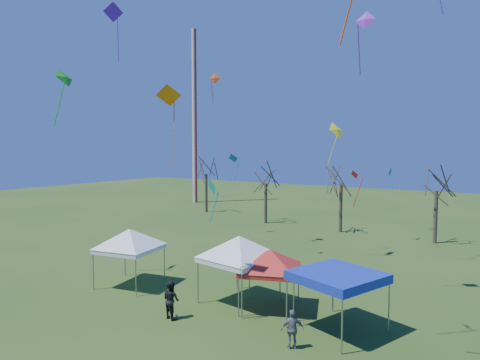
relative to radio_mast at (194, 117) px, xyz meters
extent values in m
plane|color=#284E19|center=(28.00, -34.00, -12.50)|extent=(140.00, 140.00, 0.00)
cylinder|color=silver|center=(0.00, 0.00, 0.00)|extent=(0.70, 0.70, 25.00)
cylinder|color=#3D2D21|center=(7.15, -6.62, -10.11)|extent=(0.32, 0.32, 4.78)
cylinder|color=#3D2D21|center=(17.23, -9.35, -10.36)|extent=(0.32, 0.32, 4.28)
cylinder|color=#3D2D21|center=(25.63, -9.62, -10.18)|extent=(0.32, 0.32, 4.64)
cylinder|color=#3D2D21|center=(34.03, -9.96, -10.26)|extent=(0.32, 0.32, 4.49)
cylinder|color=gray|center=(19.62, -33.43, -11.47)|extent=(0.06, 0.06, 2.07)
cylinder|color=gray|center=(19.06, -30.59, -11.47)|extent=(0.06, 0.06, 2.07)
cylinder|color=gray|center=(22.46, -32.87, -11.47)|extent=(0.06, 0.06, 2.07)
cylinder|color=gray|center=(21.90, -30.03, -11.47)|extent=(0.06, 0.06, 2.07)
cube|color=white|center=(20.76, -31.73, -10.31)|extent=(3.64, 3.64, 0.25)
pyramid|color=white|center=(20.76, -31.73, -9.15)|extent=(4.30, 4.30, 1.03)
cylinder|color=gray|center=(25.94, -31.84, -11.41)|extent=(0.07, 0.07, 2.18)
cylinder|color=gray|center=(26.40, -28.82, -11.41)|extent=(0.07, 0.07, 2.18)
cylinder|color=gray|center=(28.95, -32.29, -11.41)|extent=(0.07, 0.07, 2.18)
cylinder|color=gray|center=(29.41, -29.28, -11.41)|extent=(0.07, 0.07, 2.18)
cube|color=white|center=(27.68, -30.56, -10.19)|extent=(3.72, 3.72, 0.26)
pyramid|color=white|center=(27.68, -30.56, -8.97)|extent=(4.57, 4.57, 1.09)
cylinder|color=gray|center=(28.71, -32.20, -11.56)|extent=(0.06, 0.06, 1.88)
cylinder|color=gray|center=(27.79, -29.73, -11.56)|extent=(0.06, 0.06, 1.88)
cylinder|color=gray|center=(31.17, -31.28, -11.56)|extent=(0.06, 0.06, 1.88)
cylinder|color=gray|center=(30.26, -28.82, -11.56)|extent=(0.06, 0.06, 1.88)
cube|color=red|center=(29.48, -30.51, -10.51)|extent=(3.62, 3.62, 0.23)
pyramid|color=red|center=(29.48, -30.51, -9.46)|extent=(3.73, 3.73, 0.94)
cylinder|color=gray|center=(31.20, -32.06, -11.38)|extent=(0.07, 0.07, 2.23)
cylinder|color=gray|center=(32.26, -29.12, -11.38)|extent=(0.07, 0.07, 2.23)
cylinder|color=gray|center=(34.14, -33.12, -11.38)|extent=(0.07, 0.07, 2.23)
cylinder|color=gray|center=(35.20, -30.18, -11.38)|extent=(0.07, 0.07, 2.23)
cube|color=#1027A7|center=(33.20, -31.12, -10.13)|extent=(4.29, 4.29, 0.27)
cube|color=#1027A7|center=(33.20, -31.12, -9.93)|extent=(4.29, 4.29, 0.13)
imported|color=slate|center=(32.30, -33.71, -11.71)|extent=(0.97, 0.88, 1.59)
imported|color=black|center=(26.11, -34.08, -11.60)|extent=(0.99, 0.84, 1.80)
cone|color=yellow|center=(28.71, -19.41, -3.15)|extent=(1.29, 1.66, 1.30)
cube|color=yellow|center=(28.58, -19.81, -4.59)|extent=(0.84, 0.31, 2.18)
cone|color=#0BA899|center=(25.81, -30.35, -6.50)|extent=(1.10, 0.88, 1.00)
cube|color=#0BA899|center=(26.02, -30.48, -7.55)|extent=(0.31, 0.48, 1.60)
cone|color=#671AB9|center=(18.76, -30.83, 3.76)|extent=(1.01, 1.14, 1.17)
cube|color=#671AB9|center=(18.91, -30.63, 2.15)|extent=(0.45, 0.37, 2.64)
cone|color=#CD3F13|center=(12.61, -12.12, 2.84)|extent=(1.27, 0.68, 1.23)
cube|color=#CD3F13|center=(12.31, -12.21, 1.44)|extent=(0.24, 0.65, 2.19)
cone|color=red|center=(28.99, -15.97, -6.50)|extent=(0.94, 0.84, 0.75)
cube|color=red|center=(29.35, -16.21, -7.84)|extent=(0.53, 0.77, 2.29)
cone|color=blue|center=(17.55, -16.01, -5.37)|extent=(1.04, 0.68, 0.88)
cube|color=blue|center=(17.91, -16.02, -6.57)|extent=(0.06, 0.75, 1.89)
cone|color=#0B90B1|center=(30.53, -11.41, -6.50)|extent=(0.29, 0.82, 0.80)
cube|color=#0B90B1|center=(30.56, -11.14, -7.49)|extent=(0.58, 0.09, 1.59)
cone|color=green|center=(16.22, -32.52, -0.12)|extent=(1.10, 1.52, 1.22)
cube|color=green|center=(16.31, -32.99, -1.80)|extent=(0.99, 0.22, 2.66)
cone|color=purple|center=(32.85, -26.74, 2.09)|extent=(1.05, 0.48, 1.00)
cube|color=purple|center=(32.55, -26.75, 0.59)|extent=(0.04, 0.63, 2.48)
cube|color=#1234C5|center=(35.85, -23.44, 3.25)|extent=(0.29, 0.10, 1.22)
cube|color=#FF4F0D|center=(34.81, -35.02, -0.01)|extent=(0.70, 0.34, 1.99)
cone|color=orange|center=(26.81, -34.84, -2.11)|extent=(1.38, 1.28, 0.93)
cube|color=orange|center=(26.98, -34.73, -3.83)|extent=(0.27, 0.40, 2.89)
camera|label=1|loc=(39.61, -48.88, -4.38)|focal=32.00mm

